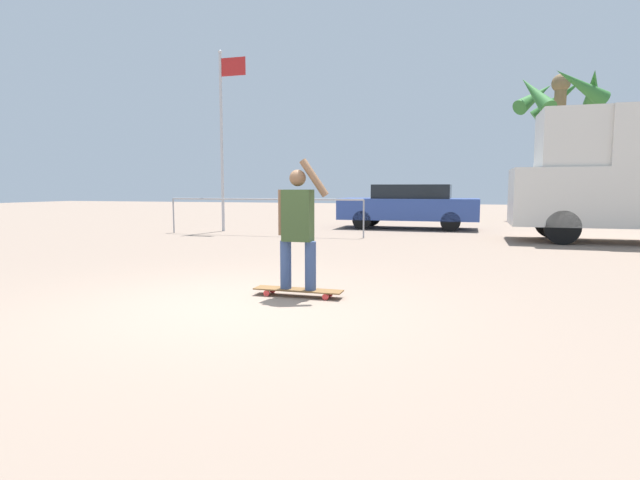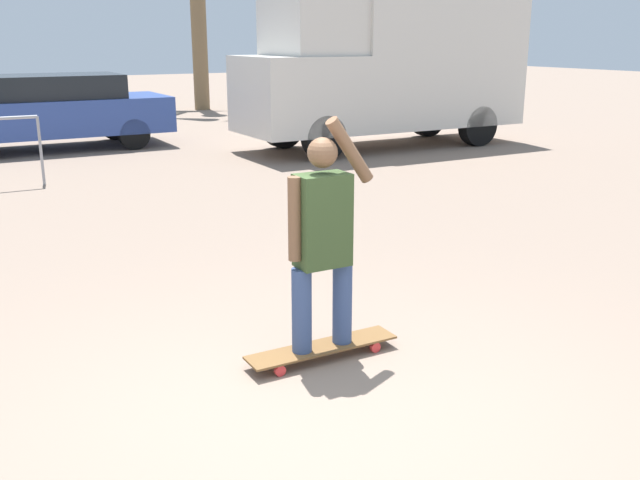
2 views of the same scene
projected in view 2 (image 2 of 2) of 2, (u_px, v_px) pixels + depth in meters
name	position (u px, v px, depth m)	size (l,w,h in m)	color
ground_plane	(312.00, 417.00, 4.32)	(80.00, 80.00, 0.00)	gray
skateboard	(322.00, 348.00, 5.09)	(1.13, 0.24, 0.09)	brown
person_skateboarder	(322.00, 234.00, 4.86)	(0.65, 0.22, 1.62)	#384C7A
camper_van	(389.00, 59.00, 14.49)	(6.00, 2.00, 3.31)	black
parked_car_blue	(52.00, 110.00, 14.39)	(4.60, 1.87, 1.49)	black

